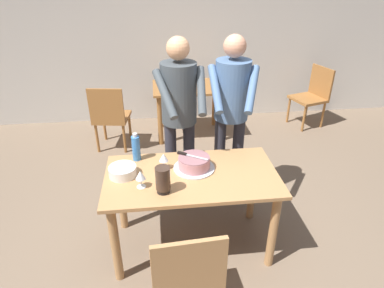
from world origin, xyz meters
name	(u,v)px	position (x,y,z in m)	size (l,w,h in m)	color
ground_plane	(192,243)	(0.00, 0.00, 0.00)	(14.00, 14.00, 0.00)	#7A6651
back_wall	(169,32)	(0.00, 2.93, 1.35)	(10.00, 0.12, 2.70)	beige
main_dining_table	(192,188)	(0.00, 0.00, 0.62)	(1.39, 0.75, 0.75)	tan
cake_on_platter	(194,163)	(0.03, 0.09, 0.80)	(0.34, 0.34, 0.11)	silver
cake_knife	(186,155)	(-0.03, 0.12, 0.87)	(0.24, 0.16, 0.02)	silver
plate_stack	(123,171)	(-0.55, 0.05, 0.79)	(0.22, 0.22, 0.08)	white
wine_glass_near	(164,158)	(-0.22, 0.11, 0.85)	(0.08, 0.08, 0.14)	silver
wine_glass_far	(140,176)	(-0.40, -0.13, 0.85)	(0.08, 0.08, 0.14)	silver
water_bottle	(136,148)	(-0.44, 0.29, 0.86)	(0.07, 0.07, 0.25)	#387AC6
hurricane_lamp	(163,180)	(-0.23, -0.20, 0.86)	(0.11, 0.11, 0.21)	black
person_cutting_cake	(179,109)	(-0.05, 0.59, 1.08)	(0.46, 0.57, 1.72)	#2D2D38
person_standing_beside	(231,106)	(0.44, 0.62, 1.08)	(0.46, 0.57, 1.72)	#2D2D38
chair_near_side	(186,275)	(-0.12, -0.75, 0.49)	(0.47, 0.47, 0.90)	tan
background_table	(189,97)	(0.21, 2.23, 0.58)	(1.00, 0.70, 0.74)	#9E6633
background_chair_0	(312,94)	(2.13, 2.36, 0.49)	(0.55, 0.55, 0.90)	#9E6633
background_chair_1	(110,115)	(-0.86, 1.89, 0.49)	(0.50, 0.50, 0.90)	#9E6633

